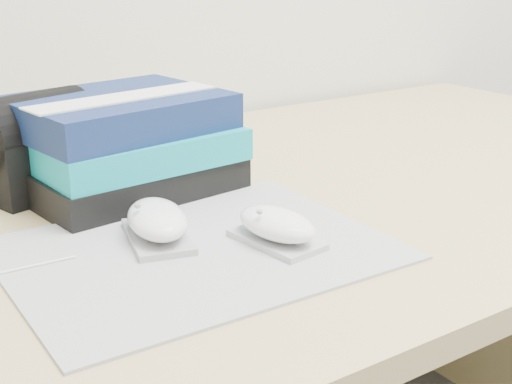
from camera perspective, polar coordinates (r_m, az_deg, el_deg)
desk at (r=1.09m, az=-1.51°, el=-10.48°), size 1.60×0.80×0.73m
mousepad at (r=0.76m, az=-4.81°, el=-4.62°), size 0.39×0.31×0.00m
mouse_rear at (r=0.78m, az=-7.90°, el=-2.40°), size 0.09×0.12×0.05m
mouse_front at (r=0.76m, az=1.66°, el=-2.79°), size 0.07×0.11×0.04m
book_stack at (r=0.94m, az=-10.54°, el=3.80°), size 0.28×0.24×0.13m
pouch at (r=0.96m, az=-17.27°, el=3.61°), size 0.16×0.13×0.13m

